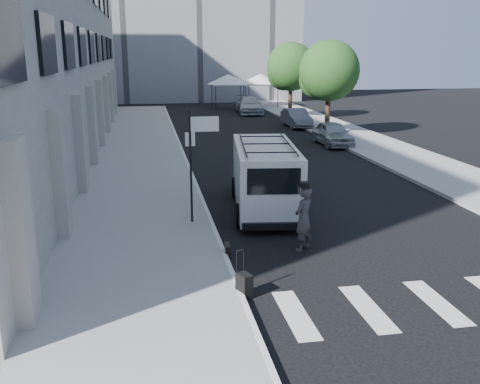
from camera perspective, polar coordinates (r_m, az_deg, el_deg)
name	(u,v)px	position (r m, az deg, el deg)	size (l,w,h in m)	color
ground	(301,258)	(14.38, 6.51, -7.04)	(120.00, 120.00, 0.00)	black
sidewalk_left	(140,152)	(29.24, -10.61, 4.22)	(4.50, 48.00, 0.15)	gray
sidewalk_right	(347,134)	(35.61, 11.36, 6.05)	(4.00, 56.00, 0.15)	gray
sign_pole	(198,142)	(16.26, -4.50, 5.31)	(1.03, 0.07, 3.50)	black
tree_near	(327,73)	(34.87, 9.25, 12.41)	(3.80, 3.83, 6.03)	black
tree_far	(289,69)	(43.46, 5.28, 12.98)	(3.80, 3.83, 6.03)	black
tent_left	(228,80)	(51.44, -1.25, 11.91)	(4.00, 4.00, 3.20)	black
tent_right	(260,79)	(52.52, 2.19, 11.96)	(4.00, 4.00, 3.20)	black
businessman	(304,219)	(14.68, 6.80, -2.84)	(0.66, 0.43, 1.81)	#363638
briefcase	(227,250)	(14.36, -1.35, -6.24)	(0.12, 0.44, 0.34)	black
suitcase	(244,285)	(12.07, 0.46, -9.90)	(0.37, 0.44, 1.06)	black
cargo_van	(265,176)	(18.39, 2.63, 1.74)	(2.67, 6.16, 2.25)	silver
parked_car_a	(333,134)	(31.66, 9.87, 6.17)	(1.61, 4.00, 1.36)	#9DA1A5
parked_car_b	(296,118)	(38.93, 6.02, 7.86)	(1.40, 4.03, 1.33)	slate
parked_car_c	(249,105)	(47.28, 0.98, 9.24)	(2.04, 5.01, 1.45)	#9FA3A6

